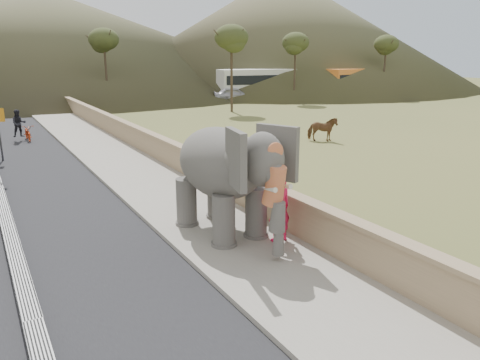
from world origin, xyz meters
The scene contains 12 objects.
ground centered at (0.00, 0.00, 0.00)m, with size 160.00×160.00×0.00m, color olive.
walkway centered at (0.00, 10.00, 0.07)m, with size 3.00×120.00×0.15m, color #9E9687.
parapet centered at (1.65, 10.00, 0.55)m, with size 0.30×120.00×1.10m, color tan.
cow centered at (11.33, 12.24, 0.68)m, with size 0.73×1.60×1.35m, color brown.
distant_car centered at (17.52, 33.37, 0.72)m, with size 1.70×4.23×1.44m, color #B9B8BF.
bus_white centered at (22.20, 34.18, 1.55)m, with size 2.50×11.00×3.10m, color silver.
bus_orange centered at (32.79, 31.25, 1.55)m, with size 2.50×11.00×3.10m, color orange.
hill_right centered at (36.00, 52.00, 8.00)m, with size 56.00×56.00×16.00m, color brown.
hill_far centered at (5.00, 70.00, 7.00)m, with size 80.00×80.00×14.00m, color brown.
elephant_and_man centered at (0.02, 2.74, 1.61)m, with size 2.51×4.27×2.95m.
motorcyclist centered at (-3.05, 20.57, 0.68)m, with size 1.09×1.72×1.78m.
trees centered at (-0.80, 26.40, 4.07)m, with size 47.87×45.62×9.50m.
Camera 1 is at (-5.46, -7.83, 4.82)m, focal length 35.00 mm.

